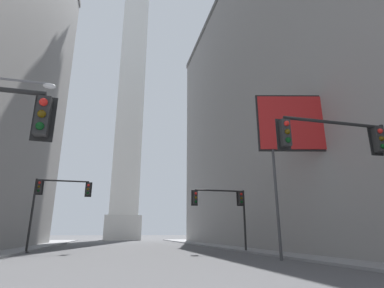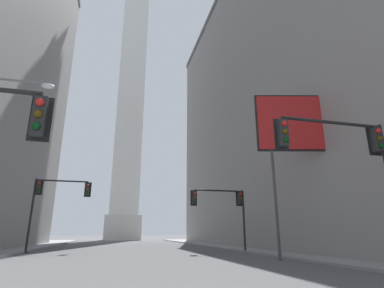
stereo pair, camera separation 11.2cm
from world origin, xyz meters
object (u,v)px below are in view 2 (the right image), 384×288
traffic_light_near_right (352,155)px  billboard_sign (298,127)px  obelisk (132,82)px  traffic_light_mid_right (226,204)px  traffic_light_mid_left (53,196)px

traffic_light_near_right → billboard_sign: 7.85m
billboard_sign → obelisk: bearing=100.1°
traffic_light_near_right → traffic_light_mid_right: (-0.06, 14.85, -0.74)m
traffic_light_mid_right → billboard_sign: bearing=-75.0°
traffic_light_mid_right → billboard_sign: billboard_sign is taller
traffic_light_mid_left → billboard_sign: (16.81, -11.74, 3.79)m
traffic_light_mid_left → obelisk: bearing=80.2°
traffic_light_near_right → traffic_light_mid_left: traffic_light_near_right is taller
traffic_light_mid_left → billboard_sign: bearing=-34.9°
traffic_light_near_right → traffic_light_mid_left: bearing=128.7°
obelisk → billboard_sign: size_ratio=7.42×
obelisk → billboard_sign: bearing=-79.9°
traffic_light_near_right → traffic_light_mid_left: 23.45m
traffic_light_near_right → traffic_light_mid_right: 14.87m
billboard_sign → traffic_light_near_right: bearing=-108.2°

